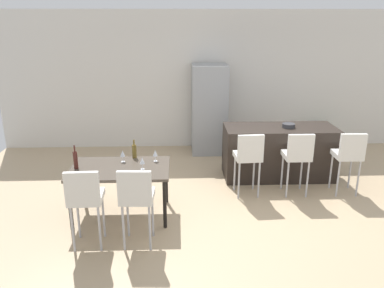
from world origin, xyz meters
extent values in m
plane|color=tan|center=(0.00, 0.00, 0.00)|extent=(10.00, 10.00, 0.00)
cube|color=silver|center=(0.00, 2.90, 1.45)|extent=(10.00, 0.12, 2.90)
cube|color=black|center=(0.58, 1.05, 0.46)|extent=(1.93, 0.78, 0.92)
cube|color=silver|center=(-0.12, 0.34, 0.65)|extent=(0.42, 0.42, 0.08)
cube|color=silver|center=(-0.11, 0.17, 0.87)|extent=(0.40, 0.09, 0.36)
cylinder|color=#B2B2B7|center=(-0.29, 0.49, 0.30)|extent=(0.03, 0.03, 0.61)
cylinder|color=#B2B2B7|center=(0.03, 0.51, 0.30)|extent=(0.03, 0.03, 0.61)
cylinder|color=#B2B2B7|center=(-0.27, 0.17, 0.30)|extent=(0.03, 0.03, 0.61)
cylinder|color=#B2B2B7|center=(0.05, 0.19, 0.30)|extent=(0.03, 0.03, 0.61)
cube|color=silver|center=(0.66, 0.34, 0.65)|extent=(0.40, 0.40, 0.08)
cube|color=silver|center=(0.66, 0.17, 0.87)|extent=(0.40, 0.06, 0.36)
cylinder|color=#B2B2B7|center=(0.50, 0.50, 0.30)|extent=(0.03, 0.03, 0.61)
cylinder|color=#B2B2B7|center=(0.82, 0.50, 0.30)|extent=(0.03, 0.03, 0.61)
cylinder|color=#B2B2B7|center=(0.50, 0.18, 0.30)|extent=(0.03, 0.03, 0.61)
cylinder|color=#B2B2B7|center=(0.82, 0.18, 0.30)|extent=(0.03, 0.03, 0.61)
cube|color=silver|center=(1.48, 0.34, 0.65)|extent=(0.41, 0.41, 0.08)
cube|color=silver|center=(1.47, 0.17, 0.87)|extent=(0.40, 0.07, 0.36)
cylinder|color=#B2B2B7|center=(1.32, 0.50, 0.30)|extent=(0.03, 0.03, 0.61)
cylinder|color=#B2B2B7|center=(1.64, 0.49, 0.30)|extent=(0.03, 0.03, 0.61)
cylinder|color=#B2B2B7|center=(1.32, 0.18, 0.30)|extent=(0.03, 0.03, 0.61)
cylinder|color=#B2B2B7|center=(1.64, 0.17, 0.30)|extent=(0.03, 0.03, 0.61)
cube|color=#4C4238|center=(-2.03, -0.30, 0.72)|extent=(1.38, 0.88, 0.04)
cylinder|color=black|center=(-2.66, 0.09, 0.35)|extent=(0.05, 0.05, 0.70)
cylinder|color=black|center=(-1.40, 0.09, 0.35)|extent=(0.05, 0.05, 0.70)
cylinder|color=black|center=(-2.66, -0.68, 0.35)|extent=(0.05, 0.05, 0.70)
cylinder|color=black|center=(-1.40, -0.68, 0.35)|extent=(0.05, 0.05, 0.70)
cube|color=silver|center=(-2.34, -1.04, 0.65)|extent=(0.41, 0.41, 0.08)
cube|color=silver|center=(-2.33, -1.21, 0.87)|extent=(0.40, 0.07, 0.36)
cylinder|color=#B2B2B7|center=(-2.50, -0.88, 0.30)|extent=(0.03, 0.03, 0.61)
cylinder|color=#B2B2B7|center=(-2.18, -0.87, 0.30)|extent=(0.03, 0.03, 0.61)
cylinder|color=#B2B2B7|center=(-2.49, -1.20, 0.30)|extent=(0.03, 0.03, 0.61)
cylinder|color=#B2B2B7|center=(-2.17, -1.19, 0.30)|extent=(0.03, 0.03, 0.61)
cube|color=silver|center=(-1.72, -1.04, 0.65)|extent=(0.42, 0.42, 0.08)
cube|color=silver|center=(-1.73, -1.21, 0.87)|extent=(0.40, 0.08, 0.36)
cylinder|color=#B2B2B7|center=(-1.87, -0.87, 0.30)|extent=(0.03, 0.03, 0.61)
cylinder|color=#B2B2B7|center=(-1.55, -0.88, 0.30)|extent=(0.03, 0.03, 0.61)
cylinder|color=#B2B2B7|center=(-1.88, -1.19, 0.30)|extent=(0.03, 0.03, 0.61)
cylinder|color=#B2B2B7|center=(-1.56, -1.20, 0.30)|extent=(0.03, 0.03, 0.61)
cylinder|color=brown|center=(-1.86, 0.08, 0.84)|extent=(0.07, 0.07, 0.20)
cylinder|color=brown|center=(-1.86, 0.08, 0.98)|extent=(0.02, 0.02, 0.08)
cylinder|color=#471E19|center=(-2.63, -0.31, 0.86)|extent=(0.06, 0.06, 0.24)
cylinder|color=#471E19|center=(-2.63, -0.31, 1.03)|extent=(0.02, 0.02, 0.10)
cylinder|color=silver|center=(-2.01, -0.07, 0.74)|extent=(0.06, 0.06, 0.00)
cylinder|color=silver|center=(-2.01, -0.07, 0.78)|extent=(0.01, 0.01, 0.08)
cone|color=silver|center=(-2.01, -0.07, 0.87)|extent=(0.07, 0.07, 0.09)
cylinder|color=silver|center=(-1.70, -0.38, 0.74)|extent=(0.06, 0.06, 0.00)
cylinder|color=silver|center=(-1.70, -0.38, 0.78)|extent=(0.01, 0.01, 0.08)
cone|color=silver|center=(-1.70, -0.38, 0.87)|extent=(0.07, 0.07, 0.09)
cylinder|color=silver|center=(-1.54, -0.07, 0.74)|extent=(0.06, 0.06, 0.00)
cylinder|color=silver|center=(-1.54, -0.07, 0.78)|extent=(0.01, 0.01, 0.08)
cone|color=silver|center=(-1.54, -0.07, 0.87)|extent=(0.07, 0.07, 0.09)
cube|color=#939699|center=(-0.56, 2.46, 0.92)|extent=(0.72, 0.68, 1.84)
cylinder|color=#333338|center=(0.71, 1.02, 0.96)|extent=(0.22, 0.22, 0.07)
cylinder|color=#38383D|center=(1.92, 2.45, 0.11)|extent=(0.24, 0.24, 0.22)
sphere|color=#2D6B33|center=(1.92, 2.45, 0.38)|extent=(0.35, 0.35, 0.35)
camera|label=1|loc=(-1.21, -5.31, 2.72)|focal=35.84mm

